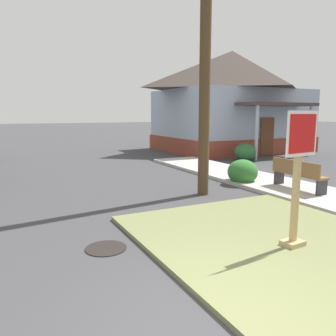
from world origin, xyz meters
TOP-DOWN VIEW (x-y plane):
  - grass_corner_patch at (2.38, 1.43)m, footprint 4.42×5.68m
  - sidewalk_strip at (5.79, 4.96)m, footprint 2.20×14.12m
  - stop_sign at (2.43, 1.33)m, footprint 0.72×0.31m
  - manhole_cover at (-0.38, 2.80)m, footprint 0.70×0.70m
  - street_bench at (5.70, 4.26)m, footprint 0.48×1.78m
  - corner_house at (11.13, 14.62)m, footprint 8.55×8.08m
  - shrub_near_porch at (8.75, 10.26)m, footprint 1.03×1.03m
  - shrub_by_curb at (5.11, 5.97)m, footprint 0.97×0.97m

SIDE VIEW (x-z plane):
  - manhole_cover at x=-0.38m, z-range 0.00..0.02m
  - grass_corner_patch at x=2.38m, z-range 0.00..0.08m
  - sidewalk_strip at x=5.79m, z-range 0.00..0.12m
  - shrub_by_curb at x=5.11m, z-range 0.00..0.81m
  - shrub_near_porch at x=8.75m, z-range 0.00..0.85m
  - street_bench at x=5.70m, z-range 0.17..1.02m
  - stop_sign at x=2.43m, z-range 0.05..2.30m
  - corner_house at x=11.13m, z-range 0.08..6.09m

